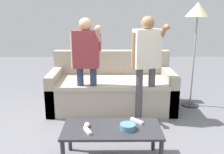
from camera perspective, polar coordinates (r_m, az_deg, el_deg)
ground_plane at (r=3.04m, az=-1.03°, el=-16.17°), size 12.00×12.00×0.00m
couch at (r=4.16m, az=-0.03°, el=-2.74°), size 1.97×0.95×0.90m
coffee_table at (r=2.69m, az=-0.04°, el=-12.37°), size 1.03×0.50×0.38m
snack_bowl at (r=2.63m, az=3.58°, el=-11.22°), size 0.16×0.16×0.06m
game_remote_nunchuk at (r=2.70m, az=-5.71°, el=-10.74°), size 0.06×0.09×0.05m
floor_lamp at (r=4.24m, az=18.84°, el=13.03°), size 0.39×0.39×1.70m
player_left at (r=3.61m, az=-5.88°, el=4.59°), size 0.43×0.35×1.48m
player_right at (r=3.57m, az=7.86°, el=4.64°), size 0.49×0.33×1.50m
game_remote_wand_near at (r=2.59m, az=-5.61°, el=-12.05°), size 0.10×0.15×0.03m
game_remote_wand_far at (r=2.80m, az=5.63°, el=-9.90°), size 0.14×0.14×0.03m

